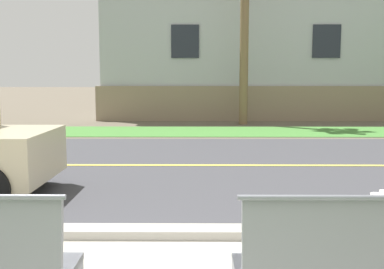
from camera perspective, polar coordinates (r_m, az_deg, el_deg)
ground_plane at (r=10.73m, az=-1.07°, el=-2.34°), size 140.00×140.00×0.00m
curb_edge at (r=5.23m, az=-2.77°, el=-11.99°), size 44.00×0.30×0.11m
street_asphalt at (r=9.25m, az=-1.32°, el=-3.84°), size 52.00×8.00×0.01m
road_centre_line at (r=9.25m, az=-1.32°, el=-3.81°), size 48.00×0.14×0.01m
far_verge_grass at (r=14.94m, az=-0.63°, el=0.38°), size 48.00×2.80×0.02m
bench_right at (r=3.52m, az=20.02°, el=-15.30°), size 1.73×0.48×1.01m
garden_wall at (r=18.76m, az=8.11°, el=3.81°), size 13.00×0.36×1.40m
house_across_street at (r=21.94m, az=6.79°, el=10.88°), size 13.41×6.91×6.34m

